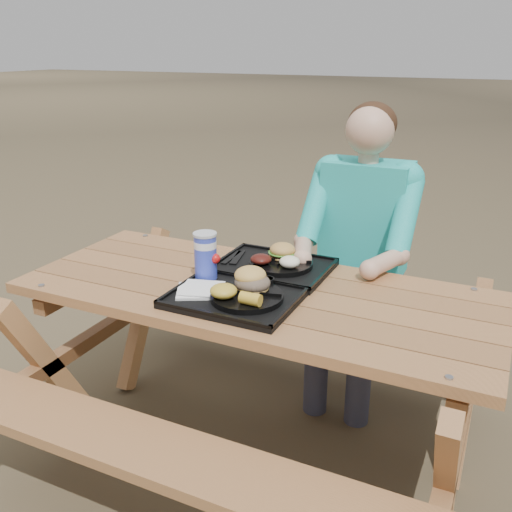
% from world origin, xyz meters
% --- Properties ---
extents(ground, '(60.00, 60.00, 0.00)m').
position_xyz_m(ground, '(0.00, 0.00, 0.00)').
color(ground, '#999999').
rests_on(ground, ground).
extents(picnic_table, '(1.80, 1.49, 0.75)m').
position_xyz_m(picnic_table, '(0.00, 0.00, 0.38)').
color(picnic_table, '#999999').
rests_on(picnic_table, ground).
extents(tray_near, '(0.45, 0.35, 0.02)m').
position_xyz_m(tray_near, '(-0.02, -0.14, 0.76)').
color(tray_near, black).
rests_on(tray_near, picnic_table).
extents(tray_far, '(0.45, 0.35, 0.02)m').
position_xyz_m(tray_far, '(-0.02, 0.20, 0.76)').
color(tray_far, black).
rests_on(tray_far, picnic_table).
extents(plate_near, '(0.26, 0.26, 0.02)m').
position_xyz_m(plate_near, '(0.03, -0.15, 0.78)').
color(plate_near, black).
rests_on(plate_near, tray_near).
extents(plate_far, '(0.26, 0.26, 0.02)m').
position_xyz_m(plate_far, '(0.01, 0.21, 0.78)').
color(plate_far, black).
rests_on(plate_far, tray_far).
extents(napkin_stack, '(0.20, 0.20, 0.02)m').
position_xyz_m(napkin_stack, '(-0.16, -0.16, 0.78)').
color(napkin_stack, white).
rests_on(napkin_stack, tray_near).
extents(soda_cup, '(0.09, 0.09, 0.17)m').
position_xyz_m(soda_cup, '(-0.20, -0.03, 0.86)').
color(soda_cup, '#1728AE').
rests_on(soda_cup, tray_near).
extents(condiment_bbq, '(0.05, 0.05, 0.03)m').
position_xyz_m(condiment_bbq, '(-0.02, -0.02, 0.78)').
color(condiment_bbq, '#311205').
rests_on(condiment_bbq, tray_near).
extents(condiment_mustard, '(0.06, 0.06, 0.03)m').
position_xyz_m(condiment_mustard, '(0.05, -0.01, 0.79)').
color(condiment_mustard, yellow).
rests_on(condiment_mustard, tray_near).
extents(sandwich, '(0.12, 0.12, 0.13)m').
position_xyz_m(sandwich, '(0.03, -0.10, 0.85)').
color(sandwich, gold).
rests_on(sandwich, plate_near).
extents(mac_cheese, '(0.10, 0.10, 0.05)m').
position_xyz_m(mac_cheese, '(-0.03, -0.20, 0.81)').
color(mac_cheese, gold).
rests_on(mac_cheese, plate_near).
extents(corn_cob, '(0.08, 0.08, 0.04)m').
position_xyz_m(corn_cob, '(0.08, -0.22, 0.81)').
color(corn_cob, gold).
rests_on(corn_cob, plate_near).
extents(cutlery_far, '(0.07, 0.17, 0.01)m').
position_xyz_m(cutlery_far, '(-0.19, 0.21, 0.77)').
color(cutlery_far, black).
rests_on(cutlery_far, tray_far).
extents(burger, '(0.11, 0.11, 0.10)m').
position_xyz_m(burger, '(0.00, 0.25, 0.84)').
color(burger, '#C28D44').
rests_on(burger, plate_far).
extents(baked_beans, '(0.09, 0.09, 0.04)m').
position_xyz_m(baked_beans, '(-0.05, 0.15, 0.81)').
color(baked_beans, '#46130E').
rests_on(baked_beans, plate_far).
extents(potato_salad, '(0.08, 0.08, 0.05)m').
position_xyz_m(potato_salad, '(0.07, 0.16, 0.81)').
color(potato_salad, white).
rests_on(potato_salad, plate_far).
extents(diner, '(0.48, 0.84, 1.28)m').
position_xyz_m(diner, '(0.23, 0.68, 0.64)').
color(diner, '#18A2AE').
rests_on(diner, ground).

